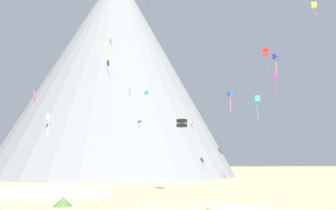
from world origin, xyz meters
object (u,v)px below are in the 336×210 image
Objects in this scene: kite_magenta_mid at (276,80)px; kite_pink_low at (193,127)px; kite_lime_high at (110,42)px; kite_green_low at (169,147)px; kite_rainbow_low at (35,96)px; kite_blue_mid at (230,94)px; kite_black_low at (182,123)px; kite_white_low at (48,120)px; rock_massif at (118,71)px; kite_indigo_high at (276,57)px; kite_yellow_high at (314,5)px; kite_teal_mid at (146,95)px; kite_cyan_mid at (257,99)px; kite_red_high at (266,52)px; bush_low_patch at (63,201)px.

kite_magenta_mid reaches higher than kite_pink_low.
kite_green_low is at bearing 81.02° from kite_lime_high.
kite_rainbow_low is 0.52× the size of kite_blue_mid.
kite_black_low is 0.29× the size of kite_white_low.
kite_indigo_high is at bearing -35.79° from rock_massif.
kite_yellow_high reaches higher than kite_pink_low.
kite_teal_mid is 0.58× the size of kite_magenta_mid.
kite_yellow_high is 1.31× the size of kite_green_low.
kite_green_low is at bearing -43.36° from kite_rainbow_low.
kite_indigo_high reaches higher than kite_white_low.
kite_pink_low is (11.68, 12.79, -5.41)m from kite_teal_mid.
kite_lime_high is 2.10× the size of kite_teal_mid.
kite_teal_mid reaches higher than kite_white_low.
kite_magenta_mid reaches higher than kite_cyan_mid.
kite_magenta_mid is at bearing -106.73° from kite_black_low.
kite_indigo_high reaches higher than kite_black_low.
kite_black_low is 0.33× the size of kite_pink_low.
kite_yellow_high is (40.56, -39.21, 5.12)m from rock_massif.
kite_pink_low is at bearing 176.18° from kite_cyan_mid.
kite_rainbow_low is at bearing 35.84° from kite_black_low.
kite_rainbow_low is (-19.74, -0.12, 3.50)m from kite_black_low.
kite_green_low is 26.96m from kite_white_low.
kite_yellow_high is at bearing 88.42° from kite_indigo_high.
kite_blue_mid is 39.10m from kite_white_low.
kite_blue_mid is at bearing -14.38° from kite_green_low.
kite_magenta_mid is at bearing -7.24° from kite_green_low.
kite_lime_high is 27.80m from kite_green_low.
kite_rainbow_low is 42.33m from kite_magenta_mid.
kite_red_high is (40.22, 22.83, 13.69)m from kite_rainbow_low.
bush_low_patch is 0.35× the size of kite_magenta_mid.
kite_blue_mid is (24.14, -14.73, -14.39)m from kite_lime_high.
kite_indigo_high is at bearing -66.76° from kite_rainbow_low.
rock_massif reaches higher than kite_magenta_mid.
kite_cyan_mid is 53.83m from kite_rainbow_low.
kite_rainbow_low is (-20.94, -32.49, 5.86)m from kite_green_low.
kite_cyan_mid is 1.09× the size of kite_red_high.
kite_lime_high is at bearing 88.58° from bush_low_patch.
kite_rainbow_low is 0.43× the size of kite_pink_low.
kite_green_low is at bearing -56.62° from kite_black_low.
bush_low_patch is at bearing 163.77° from kite_pink_low.
kite_blue_mid is (4.34, -18.53, 4.74)m from kite_pink_low.
kite_blue_mid is at bearing 141.67° from kite_red_high.
kite_rainbow_low is (-41.68, -33.63, -5.49)m from kite_cyan_mid.
kite_red_high is at bearing -173.78° from kite_teal_mid.
bush_low_patch is 20.08m from kite_black_low.
kite_pink_low is (6.29, 5.44, 5.11)m from kite_green_low.
kite_rainbow_low is 48.23m from kite_red_high.
kite_lime_high is 39.47m from kite_rainbow_low.
kite_lime_high is 42.28m from kite_black_low.
kite_yellow_high is 59.97m from kite_white_low.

